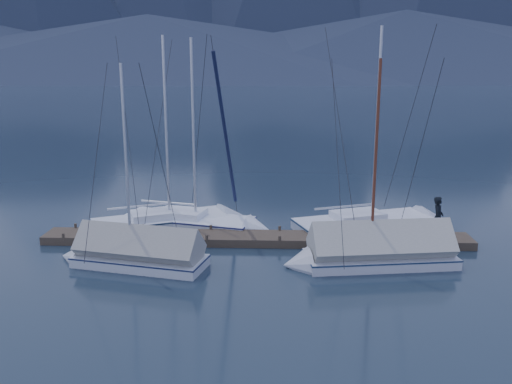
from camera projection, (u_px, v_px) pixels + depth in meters
ground at (254, 259)px, 21.01m from camera, size 1000.00×1000.00×0.00m
dock at (256, 240)px, 22.93m from camera, size 18.00×1.50×0.54m
mooring_posts at (244, 234)px, 22.89m from camera, size 15.12×1.52×0.35m
sailboat_open_left at (180, 221)px, 25.54m from camera, size 7.34×4.83×9.47m
sailboat_open_mid at (206, 224)px, 24.99m from camera, size 7.34×3.71×9.34m
sailboat_open_right at (382, 223)px, 25.20m from camera, size 7.72×4.56×9.87m
sailboat_covered_near at (367, 254)px, 20.31m from camera, size 6.69×3.03×8.41m
sailboat_covered_far at (129, 255)px, 20.29m from camera, size 6.05×2.97×8.15m
person at (438, 217)px, 22.27m from camera, size 0.62×0.75×1.76m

